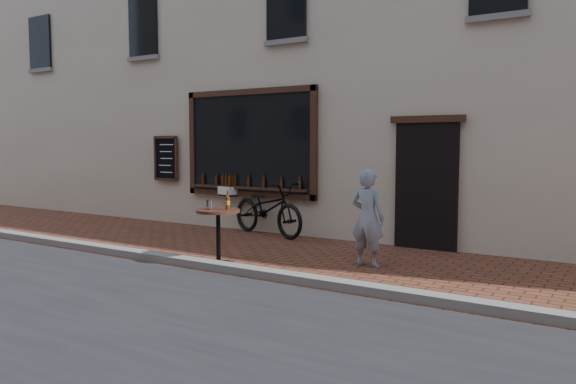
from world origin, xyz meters
The scene contains 6 objects.
ground centered at (0.00, 0.00, 0.00)m, with size 90.00×90.00×0.00m, color #552F1B.
kerb centered at (0.00, 0.20, 0.06)m, with size 90.00×0.25×0.12m, color slate.
shop_building centered at (0.00, 6.50, 5.00)m, with size 28.00×6.20×10.00m.
cargo_bicycle centered at (-1.31, 3.21, 0.55)m, with size 2.46×1.29×1.15m.
bistro_table centered at (-0.29, 0.48, 0.61)m, with size 0.66×0.66×1.14m.
pedestrian centered at (1.63, 1.63, 0.73)m, with size 0.53×0.35×1.46m, color gray.
Camera 1 is at (5.11, -6.01, 1.83)m, focal length 35.00 mm.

